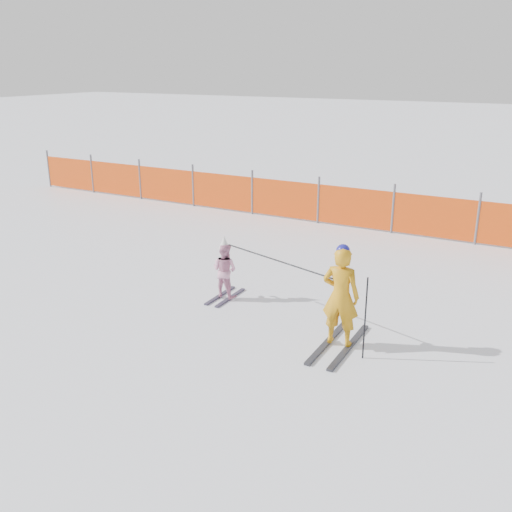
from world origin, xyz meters
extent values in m
plane|color=white|center=(0.00, 0.00, 0.00)|extent=(120.00, 120.00, 0.00)
cube|color=black|center=(1.53, -0.02, 0.02)|extent=(0.09, 1.60, 0.04)
cube|color=black|center=(1.87, -0.02, 0.02)|extent=(0.09, 1.60, 0.04)
imported|color=orange|center=(1.70, -0.02, 0.80)|extent=(0.58, 0.41, 1.53)
sphere|color=navy|center=(1.70, -0.02, 1.51)|extent=(0.20, 0.20, 0.20)
cube|color=black|center=(-0.89, 0.76, 0.01)|extent=(0.09, 0.96, 0.03)
cube|color=black|center=(-0.67, 0.76, 0.01)|extent=(0.09, 0.96, 0.03)
imported|color=pink|center=(-0.78, 0.76, 0.53)|extent=(0.50, 0.40, 0.99)
cone|color=silver|center=(-0.78, 0.76, 1.06)|extent=(0.19, 0.19, 0.24)
cylinder|color=black|center=(2.15, -0.22, 0.62)|extent=(0.02, 0.02, 1.25)
cylinder|color=black|center=(0.46, 0.37, 1.04)|extent=(2.25, 0.73, 0.02)
cylinder|color=#595960|center=(-11.29, 6.32, 0.62)|extent=(0.06, 0.06, 1.25)
cylinder|color=#595960|center=(-9.29, 6.32, 0.62)|extent=(0.06, 0.06, 1.25)
cylinder|color=#595960|center=(-7.29, 6.32, 0.62)|extent=(0.06, 0.06, 1.25)
cylinder|color=#595960|center=(-5.29, 6.32, 0.62)|extent=(0.06, 0.06, 1.25)
cylinder|color=#595960|center=(-3.29, 6.32, 0.62)|extent=(0.06, 0.06, 1.25)
cylinder|color=#595960|center=(-1.29, 6.32, 0.62)|extent=(0.06, 0.06, 1.25)
cylinder|color=#595960|center=(0.71, 6.32, 0.62)|extent=(0.06, 0.06, 1.25)
cylinder|color=#595960|center=(2.71, 6.32, 0.62)|extent=(0.06, 0.06, 1.25)
cube|color=#E5470C|center=(-2.45, 6.32, 0.55)|extent=(17.67, 0.03, 1.00)
camera|label=1|loc=(4.30, -7.41, 4.04)|focal=40.00mm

